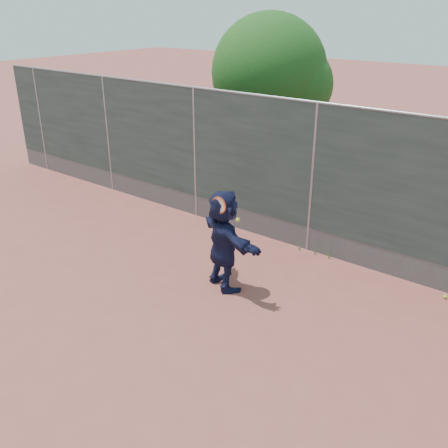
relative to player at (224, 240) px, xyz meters
The scene contains 7 objects.
ground 1.65m from the player, 69.98° to the right, with size 80.00×80.00×0.00m, color #9E4C42.
player is the anchor object (origin of this frame).
ball_ground 3.93m from the player, 31.18° to the left, with size 0.07×0.07×0.07m, color #ABCE2D.
fence 2.35m from the player, 77.96° to the left, with size 20.00×0.06×3.03m.
swing_action 0.73m from the player, 66.13° to the right, with size 0.62×0.20×0.51m.
tree_left 6.12m from the player, 114.32° to the left, with size 3.15×3.00×4.53m.
weed_clump 2.36m from the player, 69.90° to the left, with size 0.68×0.07×0.30m.
Camera 1 is at (4.26, -4.86, 4.64)m, focal length 40.00 mm.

